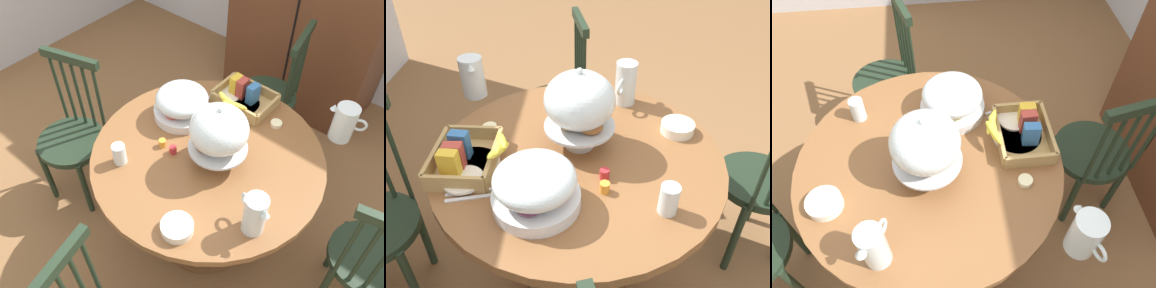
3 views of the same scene
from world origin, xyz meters
TOP-DOWN VIEW (x-y plane):
  - ground_plane at (0.00, 0.00)m, footprint 10.00×10.00m
  - dining_table at (0.03, -0.04)m, footprint 1.14×1.14m
  - windsor_chair_facing_door at (-0.12, 0.82)m, footprint 0.41×0.41m
  - windsor_chair_far_side at (-0.81, -0.26)m, footprint 0.42×0.42m
  - pastry_stand_with_dome at (0.09, -0.04)m, footprint 0.28×0.28m
  - fruit_platter_covered at (-0.24, 0.09)m, footprint 0.30×0.30m
  - orange_juice_pitcher at (0.43, -0.24)m, footprint 0.17×0.10m
  - milk_pitcher at (0.47, 0.49)m, footprint 0.19×0.11m
  - cereal_basket at (-0.05, 0.38)m, footprint 0.32×0.30m
  - china_plate_large at (-0.06, 0.37)m, footprint 0.22×0.22m
  - china_plate_small at (-0.15, 0.37)m, footprint 0.15×0.15m
  - cereal_bowl at (0.20, -0.45)m, footprint 0.14×0.14m
  - drinking_glass at (-0.25, -0.34)m, footprint 0.06×0.06m
  - butter_dish at (0.18, 0.35)m, footprint 0.06×0.06m
  - jam_jar_strawberry at (-0.10, -0.14)m, footprint 0.04×0.04m
  - jam_jar_apricot at (-0.17, -0.14)m, footprint 0.04×0.04m
  - table_knife at (-0.20, 0.33)m, footprint 0.05×0.17m
  - dinner_fork at (-0.23, 0.33)m, footprint 0.05×0.17m
  - soup_spoon at (0.07, 0.40)m, footprint 0.05×0.17m

SIDE VIEW (x-z plane):
  - ground_plane at x=0.00m, z-range 0.00..0.00m
  - windsor_chair_facing_door at x=-0.12m, z-range -0.03..0.94m
  - windsor_chair_far_side at x=-0.81m, z-range -0.03..0.94m
  - dining_table at x=0.03m, z-range 0.15..0.89m
  - table_knife at x=-0.20m, z-range 0.74..0.75m
  - dinner_fork at x=-0.23m, z-range 0.74..0.75m
  - soup_spoon at x=0.07m, z-range 0.74..0.75m
  - china_plate_large at x=-0.06m, z-range 0.74..0.75m
  - butter_dish at x=0.18m, z-range 0.74..0.76m
  - china_plate_small at x=-0.15m, z-range 0.75..0.76m
  - jam_jar_strawberry at x=-0.10m, z-range 0.74..0.78m
  - jam_jar_apricot at x=-0.17m, z-range 0.74..0.78m
  - cereal_bowl at x=0.20m, z-range 0.74..0.78m
  - cereal_basket at x=-0.05m, z-range 0.72..0.85m
  - drinking_glass at x=-0.25m, z-range 0.74..0.85m
  - fruit_platter_covered at x=-0.24m, z-range 0.74..0.92m
  - milk_pitcher at x=0.47m, z-range 0.73..0.93m
  - orange_juice_pitcher at x=0.43m, z-range 0.73..0.94m
  - pastry_stand_with_dome at x=0.09m, z-range 0.77..1.11m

